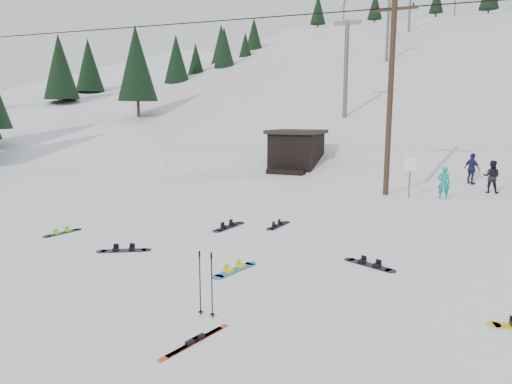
% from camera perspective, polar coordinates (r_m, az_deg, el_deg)
% --- Properties ---
extents(ground, '(200.00, 200.00, 0.00)m').
position_cam_1_polar(ground, '(10.30, -8.37, -11.87)').
color(ground, white).
rests_on(ground, ground).
extents(ski_slope, '(60.00, 85.24, 65.97)m').
position_cam_1_polar(ski_slope, '(65.17, 19.24, -4.87)').
color(ski_slope, silver).
rests_on(ski_slope, ground).
extents(ridge_left, '(47.54, 95.03, 58.38)m').
position_cam_1_polar(ridge_left, '(71.13, -11.57, -2.50)').
color(ridge_left, white).
rests_on(ridge_left, ground).
extents(treeline_left, '(20.00, 64.00, 10.00)m').
position_cam_1_polar(treeline_left, '(62.14, -14.77, 5.89)').
color(treeline_left, black).
rests_on(treeline_left, ground).
extents(treeline_crest, '(50.00, 6.00, 10.00)m').
position_cam_1_polar(treeline_crest, '(94.23, 21.50, 6.73)').
color(treeline_crest, black).
rests_on(treeline_crest, ski_slope).
extents(utility_pole, '(2.00, 0.26, 9.00)m').
position_cam_1_polar(utility_pole, '(22.27, 16.44, 11.65)').
color(utility_pole, '#3A2819').
rests_on(utility_pole, ground).
extents(trail_sign, '(0.50, 0.09, 1.85)m').
position_cam_1_polar(trail_sign, '(21.84, 18.71, 2.62)').
color(trail_sign, '#595B60').
rests_on(trail_sign, ground).
extents(lift_hut, '(3.40, 4.10, 2.75)m').
position_cam_1_polar(lift_hut, '(30.81, 5.03, 5.17)').
color(lift_hut, black).
rests_on(lift_hut, ground).
extents(lift_tower_near, '(2.20, 0.36, 8.00)m').
position_cam_1_polar(lift_tower_near, '(39.34, 11.21, 15.47)').
color(lift_tower_near, '#595B60').
rests_on(lift_tower_near, ski_slope).
extents(lift_tower_mid, '(2.20, 0.36, 8.00)m').
position_cam_1_polar(lift_tower_mid, '(59.69, 16.19, 19.54)').
color(lift_tower_mid, '#595B60').
rests_on(lift_tower_mid, ski_slope).
extents(lift_tower_far, '(2.20, 0.36, 8.00)m').
position_cam_1_polar(lift_tower_far, '(80.40, 18.71, 21.47)').
color(lift_tower_far, '#595B60').
rests_on(lift_tower_far, ski_slope).
extents(hero_snowboard, '(0.57, 1.49, 0.11)m').
position_cam_1_polar(hero_snowboard, '(11.30, -2.63, -9.66)').
color(hero_snowboard, '#1B6FB5').
rests_on(hero_snowboard, ground).
extents(hero_skis, '(0.45, 1.55, 0.08)m').
position_cam_1_polar(hero_skis, '(8.09, -7.61, -17.97)').
color(hero_skis, '#B92E13').
rests_on(hero_skis, ground).
extents(ski_poles, '(0.35, 0.09, 1.26)m').
position_cam_1_polar(ski_poles, '(8.74, -6.28, -11.31)').
color(ski_poles, black).
rests_on(ski_poles, ground).
extents(board_scatter_a, '(1.32, 0.91, 0.10)m').
position_cam_1_polar(board_scatter_a, '(13.35, -16.18, -6.99)').
color(board_scatter_a, black).
rests_on(board_scatter_a, ground).
extents(board_scatter_b, '(0.48, 1.66, 0.12)m').
position_cam_1_polar(board_scatter_b, '(15.47, -3.40, -4.32)').
color(board_scatter_b, black).
rests_on(board_scatter_b, ground).
extents(board_scatter_c, '(0.44, 1.32, 0.09)m').
position_cam_1_polar(board_scatter_c, '(15.95, -23.01, -4.68)').
color(board_scatter_c, black).
rests_on(board_scatter_c, ground).
extents(board_scatter_d, '(1.38, 0.73, 0.10)m').
position_cam_1_polar(board_scatter_d, '(12.00, 13.99, -8.78)').
color(board_scatter_d, black).
rests_on(board_scatter_d, ground).
extents(board_scatter_f, '(0.38, 1.46, 0.10)m').
position_cam_1_polar(board_scatter_f, '(15.64, 2.81, -4.17)').
color(board_scatter_f, black).
rests_on(board_scatter_f, ground).
extents(skier_teal, '(0.55, 0.38, 1.46)m').
position_cam_1_polar(skier_teal, '(22.14, 22.41, 1.06)').
color(skier_teal, '#0D8475').
rests_on(skier_teal, ground).
extents(skier_dark, '(0.86, 0.72, 1.59)m').
position_cam_1_polar(skier_dark, '(24.82, 27.36, 1.72)').
color(skier_dark, black).
rests_on(skier_dark, ground).
extents(skier_navy, '(1.01, 0.99, 1.70)m').
position_cam_1_polar(skier_navy, '(27.34, 25.38, 2.63)').
color(skier_navy, '#1C1E48').
rests_on(skier_navy, ground).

